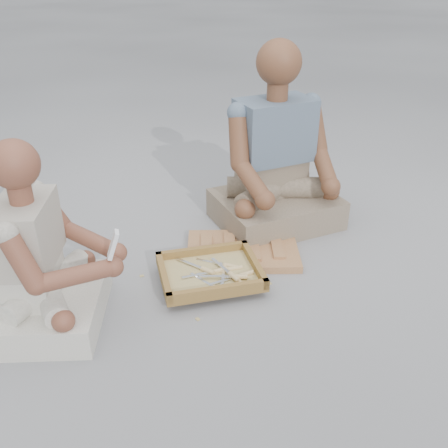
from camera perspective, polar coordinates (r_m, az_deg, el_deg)
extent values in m
plane|color=#97989D|center=(2.22, 0.37, -9.24)|extent=(60.00, 60.00, 0.00)
cube|color=#8E5C37|center=(2.56, 2.14, -3.07)|extent=(0.61, 0.45, 0.04)
cube|color=brown|center=(2.33, -1.60, -5.87)|extent=(0.49, 0.40, 0.01)
cube|color=brown|center=(2.45, -2.48, -3.12)|extent=(0.46, 0.06, 0.05)
cube|color=brown|center=(2.18, -0.61, -7.66)|extent=(0.46, 0.06, 0.05)
cube|color=brown|center=(2.36, 3.51, -4.54)|extent=(0.06, 0.37, 0.05)
cube|color=brown|center=(2.28, -6.90, -5.96)|extent=(0.06, 0.37, 0.05)
cube|color=tan|center=(2.32, -1.60, -5.64)|extent=(0.43, 0.34, 0.01)
cube|color=white|center=(2.34, -0.37, -4.77)|extent=(0.07, 0.14, 0.00)
cylinder|color=tan|center=(2.26, 1.14, -6.05)|extent=(0.05, 0.07, 0.02)
cube|color=white|center=(2.33, 0.41, -5.32)|extent=(0.06, 0.15, 0.00)
cylinder|color=tan|center=(2.25, 1.82, -6.68)|extent=(0.04, 0.07, 0.02)
cube|color=white|center=(2.26, 0.09, -6.44)|extent=(0.15, 0.06, 0.00)
cylinder|color=tan|center=(2.30, 2.54, -5.73)|extent=(0.07, 0.04, 0.02)
cube|color=white|center=(2.32, -1.34, -5.50)|extent=(0.15, 0.03, 0.00)
cylinder|color=tan|center=(2.34, 1.27, -5.09)|extent=(0.07, 0.03, 0.02)
cube|color=white|center=(2.27, -2.52, -6.41)|extent=(0.10, 0.13, 0.00)
cylinder|color=tan|center=(2.20, -0.56, -7.57)|extent=(0.06, 0.07, 0.02)
cube|color=white|center=(2.37, -4.00, -4.49)|extent=(0.12, 0.12, 0.00)
cylinder|color=tan|center=(2.32, -1.86, -5.35)|extent=(0.07, 0.06, 0.02)
cube|color=white|center=(2.27, -0.99, -5.98)|extent=(0.15, 0.04, 0.00)
cylinder|color=tan|center=(2.27, 1.80, -6.03)|extent=(0.07, 0.04, 0.02)
cube|color=white|center=(2.39, -1.51, -4.37)|extent=(0.14, 0.09, 0.00)
cylinder|color=tan|center=(2.36, 0.98, -4.88)|extent=(0.07, 0.05, 0.02)
cube|color=white|center=(2.30, -3.02, -5.81)|extent=(0.15, 0.04, 0.00)
cylinder|color=tan|center=(2.32, -0.41, -5.32)|extent=(0.07, 0.03, 0.02)
cube|color=white|center=(2.25, -0.19, -6.67)|extent=(0.05, 0.15, 0.00)
cylinder|color=tan|center=(2.34, 0.02, -5.12)|extent=(0.04, 0.07, 0.02)
cube|color=tan|center=(2.28, -2.94, -8.09)|extent=(0.02, 0.02, 0.00)
cube|color=tan|center=(2.64, 4.43, -2.47)|extent=(0.02, 0.02, 0.00)
cube|color=tan|center=(2.35, 5.21, -6.80)|extent=(0.02, 0.02, 0.00)
cube|color=tan|center=(2.44, 2.23, -5.22)|extent=(0.02, 0.02, 0.00)
cube|color=tan|center=(2.43, -9.38, -5.87)|extent=(0.02, 0.02, 0.00)
cube|color=tan|center=(2.44, 0.56, -5.25)|extent=(0.02, 0.02, 0.00)
cube|color=tan|center=(2.67, -2.80, -2.04)|extent=(0.02, 0.02, 0.00)
cube|color=tan|center=(2.45, 2.77, -5.15)|extent=(0.02, 0.02, 0.00)
cube|color=tan|center=(2.14, -3.03, -10.80)|extent=(0.02, 0.02, 0.00)
cube|color=silver|center=(2.22, -18.94, -8.89)|extent=(0.46, 0.55, 0.13)
cube|color=silver|center=(2.16, -20.88, -5.79)|extent=(0.21, 0.30, 0.16)
cube|color=beige|center=(2.05, -21.65, -0.92)|extent=(0.23, 0.34, 0.26)
sphere|color=brown|center=(1.93, -22.88, 6.32)|extent=(0.18, 0.18, 0.18)
sphere|color=brown|center=(2.08, -12.12, -3.21)|extent=(0.08, 0.08, 0.08)
sphere|color=brown|center=(1.99, -12.54, -4.80)|extent=(0.08, 0.08, 0.08)
cube|color=gray|center=(2.84, 5.90, 1.72)|extent=(0.75, 0.66, 0.17)
cube|color=gray|center=(2.82, 5.41, 5.57)|extent=(0.40, 0.31, 0.20)
cube|color=slate|center=(2.72, 5.78, 10.62)|extent=(0.45, 0.34, 0.33)
sphere|color=brown|center=(2.62, 6.30, 17.89)|extent=(0.23, 0.23, 0.23)
sphere|color=brown|center=(2.70, 12.11, 4.23)|extent=(0.10, 0.10, 0.10)
sphere|color=brown|center=(2.50, 4.72, 2.73)|extent=(0.10, 0.10, 0.10)
cube|color=white|center=(1.94, -12.55, -2.33)|extent=(0.06, 0.05, 0.11)
cube|color=black|center=(1.93, -12.58, -2.07)|extent=(0.02, 0.04, 0.04)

